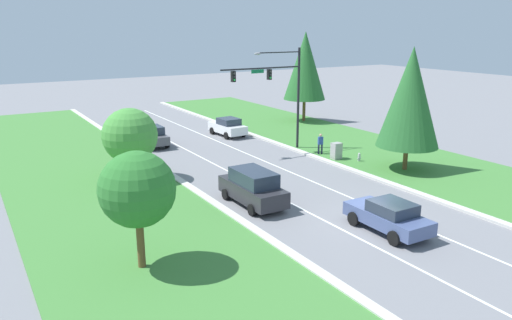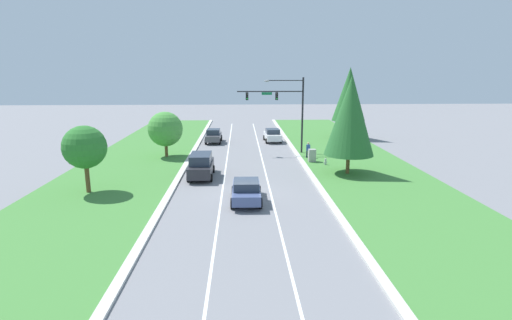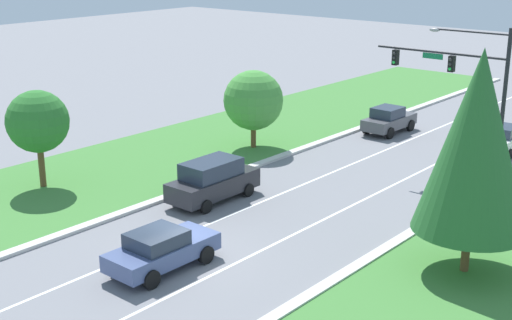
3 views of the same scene
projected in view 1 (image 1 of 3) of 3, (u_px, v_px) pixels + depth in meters
name	position (u px, v px, depth m)	size (l,w,h in m)	color
ground_plane	(372.00, 224.00, 25.56)	(160.00, 160.00, 0.00)	slate
curb_strip_right	(445.00, 203.00, 28.36)	(0.50, 90.00, 0.15)	beige
curb_strip_left	(280.00, 247.00, 22.73)	(0.50, 90.00, 0.15)	beige
grass_verge_right	(502.00, 189.00, 30.98)	(10.00, 90.00, 0.08)	#427F38
grass_verge_left	(172.00, 276.00, 20.12)	(10.00, 90.00, 0.08)	#427F38
lane_stripe_inner_left	(345.00, 231.00, 24.67)	(0.14, 81.00, 0.01)	white
lane_stripe_inner_right	(397.00, 217.00, 26.46)	(0.14, 81.00, 0.01)	white
traffic_signal_mast	(278.00, 84.00, 39.02)	(7.11, 0.41, 8.18)	black
charcoal_suv	(253.00, 187.00, 28.09)	(2.09, 4.83, 2.03)	#28282D
white_sedan	(228.00, 127.00, 45.95)	(2.18, 4.31, 1.67)	white
slate_blue_sedan	(389.00, 216.00, 24.40)	(2.13, 4.53, 1.60)	#475684
graphite_sedan	(152.00, 136.00, 41.91)	(2.02, 4.24, 1.74)	#4C4C51
utility_cabinet	(336.00, 151.00, 37.63)	(0.70, 0.60, 1.32)	#9E9E99
pedestrian	(320.00, 143.00, 39.06)	(0.43, 0.33, 1.69)	#232842
fire_hydrant	(359.00, 158.00, 37.11)	(0.34, 0.20, 0.70)	#B7B7BC
conifer_near_right_tree	(410.00, 97.00, 33.74)	(4.24, 4.24, 8.55)	brown
oak_near_left_tree	(137.00, 190.00, 20.01)	(3.13, 3.13, 5.04)	brown
conifer_far_right_tree	(305.00, 66.00, 51.44)	(4.33, 4.33, 9.33)	brown
oak_far_left_tree	(130.00, 136.00, 32.15)	(3.58, 3.58, 4.77)	brown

